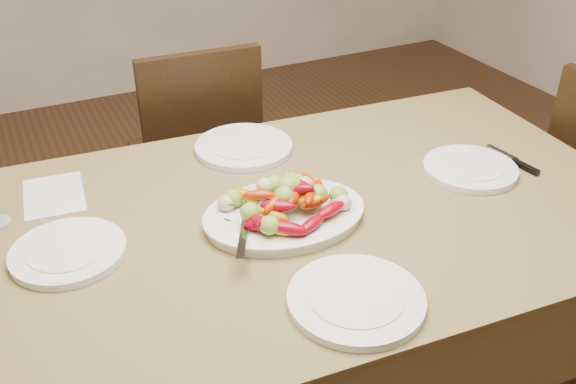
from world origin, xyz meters
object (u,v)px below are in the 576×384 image
(plate_left, at_px, (68,252))
(plate_far, at_px, (244,147))
(serving_platter, at_px, (284,217))
(plate_right, at_px, (470,169))
(plate_near, at_px, (356,300))
(chair_far, at_px, (193,157))
(dining_table, at_px, (288,325))

(plate_left, distance_m, plate_far, 0.64)
(serving_platter, distance_m, plate_left, 0.51)
(plate_right, relative_size, plate_near, 0.90)
(plate_left, xyz_separation_m, plate_near, (0.50, -0.43, 0.00))
(chair_far, distance_m, plate_near, 1.30)
(plate_right, bearing_deg, chair_far, 118.81)
(serving_platter, distance_m, plate_far, 0.40)
(dining_table, height_order, plate_right, plate_right)
(chair_far, xyz_separation_m, serving_platter, (-0.06, -0.93, 0.30))
(serving_platter, relative_size, plate_far, 1.36)
(dining_table, xyz_separation_m, plate_far, (0.03, 0.37, 0.39))
(serving_platter, bearing_deg, plate_far, 81.96)
(serving_platter, bearing_deg, plate_left, 169.93)
(chair_far, height_order, plate_far, chair_far)
(plate_left, height_order, plate_right, same)
(plate_left, bearing_deg, dining_table, -6.74)
(serving_platter, bearing_deg, plate_near, -89.95)
(plate_left, distance_m, plate_near, 0.66)
(plate_left, relative_size, plate_near, 0.91)
(plate_left, relative_size, plate_far, 0.90)
(plate_near, bearing_deg, plate_left, 139.71)
(plate_left, height_order, plate_far, same)
(chair_far, distance_m, plate_left, 1.05)
(plate_left, bearing_deg, plate_near, -40.29)
(chair_far, bearing_deg, serving_platter, 89.35)
(plate_right, bearing_deg, serving_platter, 179.30)
(plate_left, bearing_deg, plate_right, -5.13)
(dining_table, distance_m, plate_right, 0.67)
(serving_platter, relative_size, plate_left, 1.51)
(plate_right, bearing_deg, plate_left, 174.87)
(plate_near, bearing_deg, plate_far, 85.68)
(serving_platter, xyz_separation_m, plate_far, (0.06, 0.39, -0.00))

